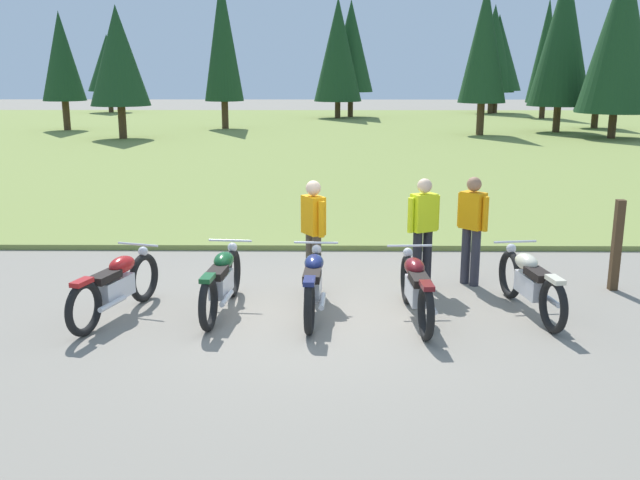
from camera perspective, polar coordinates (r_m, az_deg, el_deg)
The scene contains 12 objects.
ground_plane at distance 9.58m, azimuth -0.04°, elevation -6.09°, with size 140.00×140.00×0.00m, color gray.
grass_moorland at distance 34.64m, azimuth 0.42°, elevation 8.35°, with size 80.00×44.00×0.10m, color olive.
forest_treeline at distance 43.57m, azimuth 7.83°, elevation 15.08°, with size 33.47×23.51×8.33m.
motorcycle_red at distance 9.77m, azimuth -16.13°, elevation -3.54°, with size 0.83×2.04×0.88m.
motorcycle_british_green at distance 9.67m, azimuth -7.95°, elevation -3.29°, with size 0.62×2.10×0.88m.
motorcycle_navy at distance 9.46m, azimuth -0.53°, elevation -3.54°, with size 0.62×2.10×0.88m.
motorcycle_maroon at distance 9.37m, azimuth 7.77°, elevation -3.84°, with size 0.62×2.10×0.88m.
motorcycle_cream at distance 9.93m, azimuth 16.61°, elevation -3.30°, with size 0.64×2.09×0.88m.
rider_checking_bike at distance 10.93m, azimuth 12.18°, elevation 1.25°, with size 0.40×0.43×1.67m.
rider_near_row_end at distance 10.64m, azimuth 8.33°, elevation 1.09°, with size 0.50×0.36×1.67m.
rider_in_hivis_vest at distance 10.34m, azimuth -0.54°, elevation 0.87°, with size 0.37×0.48×1.67m.
trail_marker_post at distance 11.36m, azimuth 22.82°, elevation -0.40°, with size 0.12×0.12×1.37m, color #47331E.
Camera 1 is at (0.10, -9.02, 3.23)m, focal length 39.65 mm.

